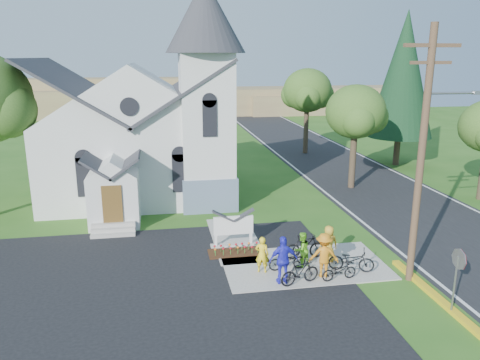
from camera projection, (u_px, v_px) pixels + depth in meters
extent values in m
plane|color=#2C5C1A|center=(274.00, 273.00, 19.62)|extent=(120.00, 120.00, 0.00)
cube|color=black|center=(95.00, 313.00, 16.54)|extent=(20.00, 16.00, 0.02)
cube|color=black|center=(354.00, 176.00, 35.57)|extent=(8.00, 90.00, 0.02)
cube|color=gray|center=(304.00, 265.00, 20.34)|extent=(7.00, 4.00, 0.05)
cube|color=silver|center=(136.00, 157.00, 30.35)|extent=(11.00, 9.00, 5.00)
cube|color=slate|center=(208.00, 190.00, 28.31)|extent=(3.20, 3.20, 2.00)
cube|color=silver|center=(207.00, 132.00, 27.42)|extent=(3.00, 3.00, 9.00)
cone|color=#2C2C32|center=(205.00, 15.00, 25.75)|extent=(4.50, 4.50, 4.00)
cube|color=silver|center=(114.00, 199.00, 25.04)|extent=(2.60, 2.40, 2.80)
cube|color=brown|center=(112.00, 204.00, 23.85)|extent=(1.00, 0.10, 2.00)
cube|color=gray|center=(233.00, 245.00, 22.45)|extent=(2.20, 0.40, 0.10)
cube|color=white|center=(216.00, 236.00, 22.18)|extent=(0.12, 0.12, 1.00)
cube|color=white|center=(251.00, 234.00, 22.47)|extent=(0.12, 0.12, 1.00)
cube|color=white|center=(233.00, 225.00, 22.20)|extent=(1.90, 0.14, 0.90)
cube|color=#351A0E|center=(237.00, 253.00, 21.60)|extent=(2.60, 1.10, 0.07)
cylinder|color=#4E3727|center=(421.00, 160.00, 17.80)|extent=(0.28, 0.28, 10.00)
cube|color=#4E3727|center=(433.00, 45.00, 16.72)|extent=(2.20, 0.14, 0.14)
cube|color=#4E3727|center=(431.00, 63.00, 16.87)|extent=(1.60, 0.12, 0.12)
cylinder|color=gray|center=(455.00, 93.00, 17.34)|extent=(2.20, 0.10, 0.10)
cube|color=gray|center=(479.00, 93.00, 17.51)|extent=(0.50, 0.22, 0.14)
cylinder|color=gray|center=(454.00, 286.00, 16.24)|extent=(0.07, 0.07, 2.20)
cylinder|color=#B21414|center=(459.00, 259.00, 15.99)|extent=(0.04, 0.76, 0.76)
cylinder|color=#33271C|center=(353.00, 159.00, 31.95)|extent=(0.44, 0.44, 4.05)
ellipsoid|color=#34591E|center=(356.00, 112.00, 31.12)|extent=(4.00, 4.00, 3.60)
cylinder|color=#33271C|center=(306.00, 129.00, 43.40)|extent=(0.44, 0.44, 4.50)
ellipsoid|color=#34591E|center=(307.00, 90.00, 42.48)|extent=(4.40, 4.40, 3.96)
cylinder|color=#33271C|center=(397.00, 151.00, 38.96)|extent=(0.50, 0.50, 2.40)
cone|color=black|center=(403.00, 75.00, 37.37)|extent=(5.20, 5.20, 10.00)
cube|color=olive|center=(225.00, 101.00, 73.42)|extent=(60.00, 8.00, 4.00)
cube|color=olive|center=(121.00, 96.00, 72.45)|extent=(30.00, 6.00, 5.60)
cube|color=olive|center=(326.00, 104.00, 74.32)|extent=(25.00, 6.00, 3.00)
imported|color=yellow|center=(262.00, 254.00, 19.46)|extent=(0.66, 0.55, 1.56)
imported|color=black|center=(287.00, 260.00, 19.76)|extent=(1.65, 0.66, 0.85)
imported|color=#68C625|center=(302.00, 250.00, 19.95)|extent=(0.92, 0.83, 1.55)
imported|color=black|center=(300.00, 272.00, 18.46)|extent=(1.78, 0.90, 1.03)
imported|color=#2A2AD4|center=(283.00, 260.00, 18.44)|extent=(1.16, 0.50, 1.97)
imported|color=black|center=(339.00, 271.00, 18.85)|extent=(1.57, 0.72, 0.79)
imported|color=orange|center=(324.00, 255.00, 19.03)|extent=(1.33, 0.94, 1.87)
imported|color=black|center=(305.00, 246.00, 20.83)|extent=(1.89, 0.57, 1.13)
imported|color=gold|center=(329.00, 244.00, 20.46)|extent=(0.84, 0.58, 1.65)
imported|color=black|center=(351.00, 260.00, 19.61)|extent=(2.00, 1.30, 1.00)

